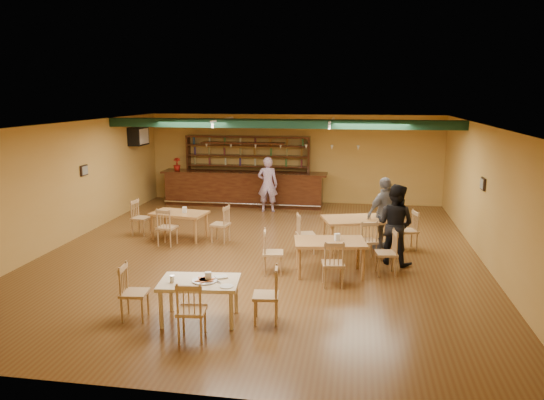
% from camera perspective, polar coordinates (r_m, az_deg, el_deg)
% --- Properties ---
extents(floor, '(12.00, 12.00, 0.00)m').
position_cam_1_polar(floor, '(12.43, -1.09, -5.73)').
color(floor, brown).
rests_on(floor, ground).
extents(ceiling_beam, '(10.00, 0.30, 0.25)m').
position_cam_1_polar(ceiling_beam, '(14.65, 0.87, 8.34)').
color(ceiling_beam, black).
rests_on(ceiling_beam, ceiling).
extents(track_rail_left, '(0.05, 2.50, 0.05)m').
position_cam_1_polar(track_rail_left, '(15.59, -5.43, 8.75)').
color(track_rail_left, silver).
rests_on(track_rail_left, ceiling).
extents(track_rail_right, '(0.05, 2.50, 0.05)m').
position_cam_1_polar(track_rail_right, '(15.10, 6.53, 8.63)').
color(track_rail_right, silver).
rests_on(track_rail_right, ceiling).
extents(ac_unit, '(0.34, 0.70, 0.48)m').
position_cam_1_polar(ac_unit, '(17.38, -14.39, 6.78)').
color(ac_unit, silver).
rests_on(ac_unit, wall_left).
extents(picture_left, '(0.04, 0.34, 0.28)m').
position_cam_1_polar(picture_left, '(14.67, -19.86, 3.07)').
color(picture_left, black).
rests_on(picture_left, wall_left).
extents(picture_right, '(0.04, 0.34, 0.28)m').
position_cam_1_polar(picture_right, '(12.65, 22.08, 1.64)').
color(picture_right, black).
rests_on(picture_right, wall_right).
extents(bar_counter, '(5.54, 0.85, 1.13)m').
position_cam_1_polar(bar_counter, '(17.50, -3.09, 1.26)').
color(bar_counter, black).
rests_on(bar_counter, ground).
extents(back_bar_hutch, '(4.28, 0.40, 2.28)m').
position_cam_1_polar(back_bar_hutch, '(18.02, -2.68, 3.41)').
color(back_bar_hutch, black).
rests_on(back_bar_hutch, ground).
extents(poinsettia, '(0.31, 0.31, 0.43)m').
position_cam_1_polar(poinsettia, '(18.02, -10.35, 3.89)').
color(poinsettia, '#A4170F').
rests_on(poinsettia, bar_counter).
extents(dining_table_a, '(1.48, 1.01, 0.69)m').
position_cam_1_polar(dining_table_a, '(13.73, -10.05, -2.73)').
color(dining_table_a, '#B07A3E').
rests_on(dining_table_a, ground).
extents(dining_table_b, '(1.81, 1.38, 0.80)m').
position_cam_1_polar(dining_table_b, '(12.59, 9.31, -3.76)').
color(dining_table_b, '#B07A3E').
rests_on(dining_table_b, ground).
extents(dining_table_d, '(1.56, 1.08, 0.72)m').
position_cam_1_polar(dining_table_d, '(10.94, 6.30, -6.25)').
color(dining_table_d, '#B07A3E').
rests_on(dining_table_d, ground).
extents(near_table, '(1.37, 0.97, 0.69)m').
position_cam_1_polar(near_table, '(8.84, -7.89, -10.83)').
color(near_table, '#D2BC8D').
rests_on(near_table, ground).
extents(pizza_tray, '(0.49, 0.49, 0.01)m').
position_cam_1_polar(pizza_tray, '(8.69, -7.36, -8.73)').
color(pizza_tray, silver).
rests_on(pizza_tray, near_table).
extents(parmesan_shaker, '(0.08, 0.08, 0.11)m').
position_cam_1_polar(parmesan_shaker, '(8.70, -10.86, -8.48)').
color(parmesan_shaker, '#EAE5C6').
rests_on(parmesan_shaker, near_table).
extents(napkin_stack, '(0.25, 0.23, 0.03)m').
position_cam_1_polar(napkin_stack, '(8.79, -5.57, -8.39)').
color(napkin_stack, white).
rests_on(napkin_stack, near_table).
extents(pizza_server, '(0.31, 0.27, 0.00)m').
position_cam_1_polar(pizza_server, '(8.69, -6.40, -8.63)').
color(pizza_server, silver).
rests_on(pizza_server, pizza_tray).
extents(side_plate, '(0.24, 0.24, 0.01)m').
position_cam_1_polar(side_plate, '(8.42, -4.99, -9.37)').
color(side_plate, white).
rests_on(side_plate, near_table).
extents(patron_bar, '(0.65, 0.43, 1.76)m').
position_cam_1_polar(patron_bar, '(16.47, -0.48, 1.72)').
color(patron_bar, '#7E4699').
rests_on(patron_bar, ground).
extents(patron_right_a, '(1.09, 1.02, 1.78)m').
position_cam_1_polar(patron_right_a, '(11.72, 13.29, -2.59)').
color(patron_right_a, black).
rests_on(patron_right_a, ground).
extents(patron_right_b, '(1.08, 0.97, 1.76)m').
position_cam_1_polar(patron_right_b, '(12.74, 12.25, -1.47)').
color(patron_right_b, slate).
rests_on(patron_right_b, ground).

